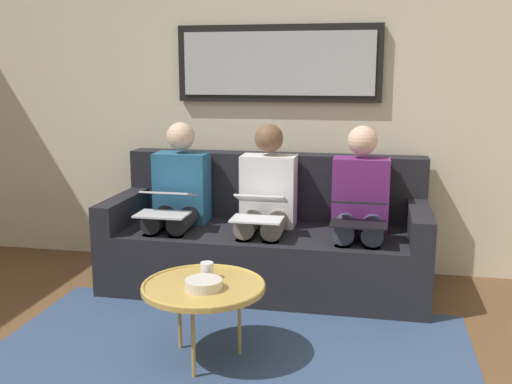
{
  "coord_description": "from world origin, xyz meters",
  "views": [
    {
      "loc": [
        -0.73,
        1.9,
        1.51
      ],
      "look_at": [
        0.0,
        -1.7,
        0.75
      ],
      "focal_mm": 41.85,
      "sensor_mm": 36.0,
      "label": 1
    }
  ],
  "objects_px": {
    "coffee_table": "(204,287)",
    "laptop_white": "(259,207)",
    "laptop_silver": "(166,203)",
    "person_right": "(178,198)",
    "couch": "(268,241)",
    "framed_mirror": "(278,64)",
    "bowl": "(204,284)",
    "cup": "(207,271)",
    "person_middle": "(266,202)",
    "person_left": "(360,206)",
    "laptop_black": "(359,212)"
  },
  "relations": [
    {
      "from": "laptop_silver",
      "to": "person_right",
      "type": "bearing_deg",
      "value": -90.0
    },
    {
      "from": "bowl",
      "to": "framed_mirror",
      "type": "bearing_deg",
      "value": -93.34
    },
    {
      "from": "couch",
      "to": "laptop_white",
      "type": "height_order",
      "value": "couch"
    },
    {
      "from": "laptop_black",
      "to": "laptop_white",
      "type": "bearing_deg",
      "value": -1.01
    },
    {
      "from": "coffee_table",
      "to": "laptop_white",
      "type": "distance_m",
      "value": 0.94
    },
    {
      "from": "coffee_table",
      "to": "bowl",
      "type": "bearing_deg",
      "value": 107.49
    },
    {
      "from": "laptop_white",
      "to": "person_left",
      "type": "bearing_deg",
      "value": -159.58
    },
    {
      "from": "person_middle",
      "to": "laptop_white",
      "type": "height_order",
      "value": "person_middle"
    },
    {
      "from": "couch",
      "to": "person_middle",
      "type": "xyz_separation_m",
      "value": [
        0.0,
        0.07,
        0.3
      ]
    },
    {
      "from": "laptop_white",
      "to": "laptop_silver",
      "type": "bearing_deg",
      "value": 0.4
    },
    {
      "from": "framed_mirror",
      "to": "laptop_black",
      "type": "distance_m",
      "value": 1.33
    },
    {
      "from": "person_left",
      "to": "laptop_black",
      "type": "distance_m",
      "value": 0.25
    },
    {
      "from": "laptop_black",
      "to": "laptop_silver",
      "type": "bearing_deg",
      "value": -0.31
    },
    {
      "from": "laptop_white",
      "to": "coffee_table",
      "type": "bearing_deg",
      "value": 82.85
    },
    {
      "from": "coffee_table",
      "to": "person_left",
      "type": "bearing_deg",
      "value": -123.28
    },
    {
      "from": "coffee_table",
      "to": "bowl",
      "type": "distance_m",
      "value": 0.07
    },
    {
      "from": "coffee_table",
      "to": "person_left",
      "type": "xyz_separation_m",
      "value": [
        -0.75,
        -1.15,
        0.2
      ]
    },
    {
      "from": "framed_mirror",
      "to": "laptop_silver",
      "type": "relative_size",
      "value": 4.23
    },
    {
      "from": "cup",
      "to": "laptop_white",
      "type": "relative_size",
      "value": 0.26
    },
    {
      "from": "coffee_table",
      "to": "laptop_silver",
      "type": "bearing_deg",
      "value": -59.88
    },
    {
      "from": "person_middle",
      "to": "bowl",
      "type": "bearing_deg",
      "value": 85.4
    },
    {
      "from": "person_left",
      "to": "laptop_black",
      "type": "height_order",
      "value": "person_left"
    },
    {
      "from": "laptop_black",
      "to": "laptop_white",
      "type": "relative_size",
      "value": 0.98
    },
    {
      "from": "couch",
      "to": "person_left",
      "type": "xyz_separation_m",
      "value": [
        -0.64,
        0.07,
        0.3
      ]
    },
    {
      "from": "cup",
      "to": "person_middle",
      "type": "relative_size",
      "value": 0.08
    },
    {
      "from": "cup",
      "to": "laptop_silver",
      "type": "distance_m",
      "value": 0.98
    },
    {
      "from": "person_left",
      "to": "couch",
      "type": "bearing_deg",
      "value": -6.13
    },
    {
      "from": "laptop_silver",
      "to": "bowl",
      "type": "bearing_deg",
      "value": 119.47
    },
    {
      "from": "person_left",
      "to": "laptop_white",
      "type": "xyz_separation_m",
      "value": [
        0.64,
        0.24,
        0.02
      ]
    },
    {
      "from": "person_middle",
      "to": "laptop_silver",
      "type": "xyz_separation_m",
      "value": [
        0.64,
        0.24,
        0.02
      ]
    },
    {
      "from": "couch",
      "to": "framed_mirror",
      "type": "xyz_separation_m",
      "value": [
        0.0,
        -0.39,
        1.24
      ]
    },
    {
      "from": "coffee_table",
      "to": "laptop_silver",
      "type": "xyz_separation_m",
      "value": [
        0.53,
        -0.91,
        0.23
      ]
    },
    {
      "from": "coffee_table",
      "to": "laptop_silver",
      "type": "relative_size",
      "value": 1.8
    },
    {
      "from": "person_left",
      "to": "coffee_table",
      "type": "bearing_deg",
      "value": 56.72
    },
    {
      "from": "cup",
      "to": "person_middle",
      "type": "height_order",
      "value": "person_middle"
    },
    {
      "from": "bowl",
      "to": "person_right",
      "type": "relative_size",
      "value": 0.17
    },
    {
      "from": "person_left",
      "to": "person_middle",
      "type": "relative_size",
      "value": 1.0
    },
    {
      "from": "person_right",
      "to": "laptop_white",
      "type": "bearing_deg",
      "value": 159.58
    },
    {
      "from": "person_middle",
      "to": "laptop_black",
      "type": "bearing_deg",
      "value": 158.7
    },
    {
      "from": "person_middle",
      "to": "laptop_silver",
      "type": "height_order",
      "value": "person_middle"
    },
    {
      "from": "coffee_table",
      "to": "couch",
      "type": "bearing_deg",
      "value": -95.36
    },
    {
      "from": "cup",
      "to": "person_right",
      "type": "relative_size",
      "value": 0.08
    },
    {
      "from": "cup",
      "to": "laptop_black",
      "type": "relative_size",
      "value": 0.26
    },
    {
      "from": "laptop_black",
      "to": "cup",
      "type": "bearing_deg",
      "value": 46.56
    },
    {
      "from": "laptop_black",
      "to": "laptop_silver",
      "type": "distance_m",
      "value": 1.28
    },
    {
      "from": "person_middle",
      "to": "laptop_silver",
      "type": "distance_m",
      "value": 0.68
    },
    {
      "from": "laptop_white",
      "to": "laptop_silver",
      "type": "distance_m",
      "value": 0.64
    },
    {
      "from": "couch",
      "to": "laptop_silver",
      "type": "relative_size",
      "value": 6.15
    },
    {
      "from": "bowl",
      "to": "person_left",
      "type": "height_order",
      "value": "person_left"
    },
    {
      "from": "couch",
      "to": "cup",
      "type": "xyz_separation_m",
      "value": [
        0.12,
        1.12,
        0.15
      ]
    }
  ]
}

